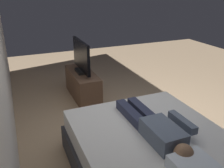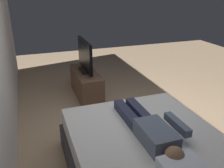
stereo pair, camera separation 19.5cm
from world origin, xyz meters
TOP-DOWN VIEW (x-y plane):
  - ground_plane at (0.00, 0.00)m, footprint 10.00×10.00m
  - bed at (-0.83, 0.27)m, footprint 1.95×1.61m
  - person at (-0.80, 0.24)m, footprint 1.26×0.46m
  - remote at (-0.65, -0.16)m, footprint 0.15×0.04m
  - tv_stand at (1.51, 0.37)m, footprint 1.10×0.40m
  - tv at (1.51, 0.37)m, footprint 0.88×0.20m

SIDE VIEW (x-z plane):
  - ground_plane at x=0.00m, z-range 0.00..0.00m
  - tv_stand at x=1.51m, z-range 0.00..0.50m
  - bed at x=-0.83m, z-range -0.01..0.53m
  - remote at x=-0.65m, z-range 0.54..0.56m
  - person at x=-0.80m, z-range 0.53..0.71m
  - tv at x=1.51m, z-range 0.49..1.08m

